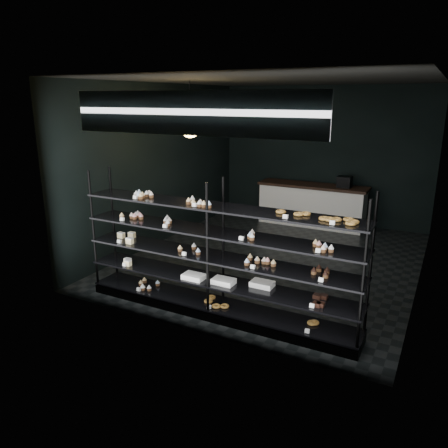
% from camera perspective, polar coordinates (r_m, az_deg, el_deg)
% --- Properties ---
extents(room, '(5.01, 6.01, 3.20)m').
position_cam_1_polar(room, '(7.90, 6.99, 6.46)').
color(room, black).
rests_on(room, ground).
extents(display_shelf, '(4.00, 0.50, 1.91)m').
position_cam_1_polar(display_shelf, '(5.99, -1.24, -6.29)').
color(display_shelf, black).
rests_on(display_shelf, room).
extents(signage, '(3.30, 0.05, 0.50)m').
position_cam_1_polar(signage, '(5.16, -4.67, 14.24)').
color(signage, '#0B0D3A').
rests_on(signage, room).
extents(pendant_lamp, '(0.34, 0.34, 0.90)m').
position_cam_1_polar(pendant_lamp, '(7.39, -4.43, 12.50)').
color(pendant_lamp, black).
rests_on(pendant_lamp, room).
extents(service_counter, '(2.52, 0.65, 1.23)m').
position_cam_1_polar(service_counter, '(10.47, 11.45, 2.52)').
color(service_counter, white).
rests_on(service_counter, room).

